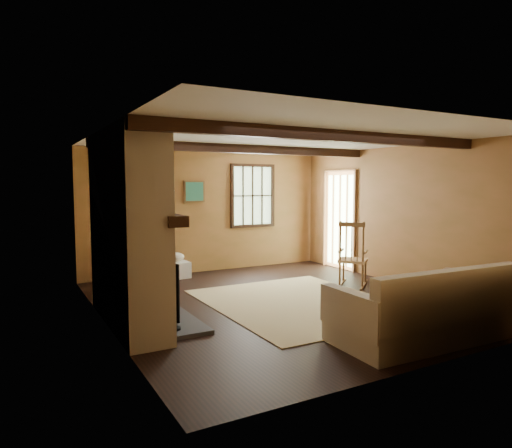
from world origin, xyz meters
TOP-DOWN VIEW (x-y plane):
  - ground at (0.00, 0.00)m, footprint 5.50×5.50m
  - room_envelope at (0.22, 0.26)m, footprint 5.02×5.52m
  - fireplace at (-2.23, -0.00)m, footprint 1.02×2.30m
  - rug at (0.20, -0.20)m, footprint 2.50×3.00m
  - rocking_chair at (1.65, 0.32)m, footprint 0.89×0.85m
  - sofa at (0.52, -2.21)m, footprint 2.14×1.01m
  - firewood_pile at (-1.93, 2.47)m, footprint 0.59×0.11m
  - laundry_basket at (-0.82, 2.40)m, footprint 0.52×0.41m
  - basket_pillow at (-0.82, 2.40)m, footprint 0.44×0.40m
  - armchair at (-1.66, 2.01)m, footprint 0.99×0.99m

SIDE VIEW (x-z plane):
  - ground at x=0.00m, z-range 0.00..0.00m
  - rug at x=0.20m, z-range 0.00..0.01m
  - firewood_pile at x=-1.93m, z-range 0.00..0.21m
  - laundry_basket at x=-0.82m, z-range 0.00..0.30m
  - sofa at x=0.52m, z-range -0.12..0.73m
  - armchair at x=-1.66m, z-range 0.00..0.66m
  - basket_pillow at x=-0.82m, z-range 0.30..0.48m
  - rocking_chair at x=1.65m, z-range -0.09..1.03m
  - fireplace at x=-2.23m, z-range -0.10..2.30m
  - room_envelope at x=0.22m, z-range 0.41..2.85m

